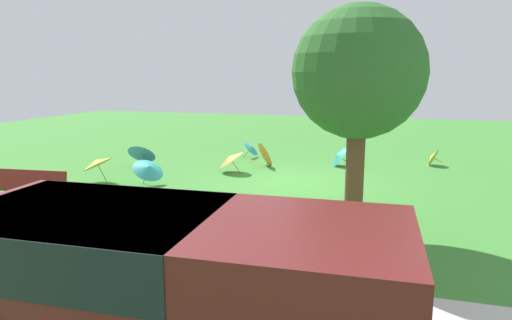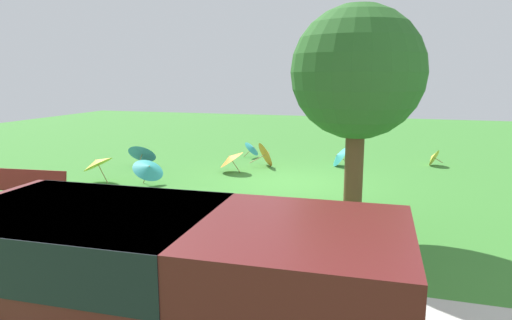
{
  "view_description": "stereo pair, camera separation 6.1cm",
  "coord_description": "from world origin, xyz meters",
  "px_view_note": "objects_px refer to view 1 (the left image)",
  "views": [
    {
      "loc": [
        -2.57,
        11.72,
        2.88
      ],
      "look_at": [
        0.9,
        0.11,
        0.6
      ],
      "focal_mm": 32.05,
      "sensor_mm": 36.0,
      "label": 1
    },
    {
      "loc": [
        -2.63,
        11.7,
        2.88
      ],
      "look_at": [
        0.9,
        0.11,
        0.6
      ],
      "focal_mm": 32.05,
      "sensor_mm": 36.0,
      "label": 2
    }
  ],
  "objects_px": {
    "van_dark": "(159,273)",
    "parasol_yellow_2": "(432,157)",
    "park_bench": "(37,189)",
    "parasol_yellow_0": "(97,162)",
    "parasol_teal_1": "(338,156)",
    "parasol_blue_0": "(142,152)",
    "parasol_orange_0": "(267,154)",
    "parasol_orange_1": "(230,158)",
    "parasol_teal_2": "(252,148)",
    "shade_tree": "(359,74)",
    "parasol_teal_0": "(149,168)"
  },
  "relations": [
    {
      "from": "park_bench",
      "to": "parasol_orange_1",
      "type": "height_order",
      "value": "park_bench"
    },
    {
      "from": "parasol_teal_2",
      "to": "parasol_blue_0",
      "type": "bearing_deg",
      "value": 39.92
    },
    {
      "from": "parasol_yellow_0",
      "to": "parasol_yellow_2",
      "type": "xyz_separation_m",
      "value": [
        -8.81,
        -5.13,
        -0.28
      ]
    },
    {
      "from": "park_bench",
      "to": "parasol_teal_1",
      "type": "bearing_deg",
      "value": -130.28
    },
    {
      "from": "parasol_orange_1",
      "to": "shade_tree",
      "type": "bearing_deg",
      "value": 132.86
    },
    {
      "from": "parasol_blue_0",
      "to": "parasol_orange_0",
      "type": "xyz_separation_m",
      "value": [
        -3.8,
        -1.1,
        -0.03
      ]
    },
    {
      "from": "parasol_teal_1",
      "to": "van_dark",
      "type": "bearing_deg",
      "value": 86.86
    },
    {
      "from": "parasol_orange_1",
      "to": "parasol_teal_2",
      "type": "height_order",
      "value": "parasol_orange_1"
    },
    {
      "from": "parasol_teal_0",
      "to": "parasol_yellow_2",
      "type": "height_order",
      "value": "parasol_teal_0"
    },
    {
      "from": "park_bench",
      "to": "parasol_yellow_0",
      "type": "height_order",
      "value": "park_bench"
    },
    {
      "from": "parasol_yellow_2",
      "to": "parasol_orange_1",
      "type": "distance_m",
      "value": 6.51
    },
    {
      "from": "parasol_yellow_0",
      "to": "parasol_orange_0",
      "type": "distance_m",
      "value": 5.13
    },
    {
      "from": "parasol_yellow_2",
      "to": "parasol_teal_1",
      "type": "bearing_deg",
      "value": 18.91
    },
    {
      "from": "park_bench",
      "to": "van_dark",
      "type": "bearing_deg",
      "value": 142.37
    },
    {
      "from": "parasol_yellow_2",
      "to": "parasol_orange_0",
      "type": "distance_m",
      "value": 5.31
    },
    {
      "from": "parasol_teal_0",
      "to": "parasol_orange_0",
      "type": "bearing_deg",
      "value": -124.53
    },
    {
      "from": "van_dark",
      "to": "parasol_yellow_2",
      "type": "distance_m",
      "value": 12.06
    },
    {
      "from": "van_dark",
      "to": "parasol_blue_0",
      "type": "distance_m",
      "value": 10.32
    },
    {
      "from": "van_dark",
      "to": "parasol_teal_2",
      "type": "bearing_deg",
      "value": -77.53
    },
    {
      "from": "parasol_yellow_2",
      "to": "parasol_teal_2",
      "type": "height_order",
      "value": "parasol_teal_2"
    },
    {
      "from": "parasol_orange_0",
      "to": "parasol_teal_2",
      "type": "relative_size",
      "value": 1.48
    },
    {
      "from": "parasol_orange_1",
      "to": "parasol_yellow_0",
      "type": "bearing_deg",
      "value": 37.25
    },
    {
      "from": "park_bench",
      "to": "parasol_teal_2",
      "type": "bearing_deg",
      "value": -109.38
    },
    {
      "from": "shade_tree",
      "to": "parasol_teal_2",
      "type": "relative_size",
      "value": 6.46
    },
    {
      "from": "parasol_teal_0",
      "to": "parasol_teal_1",
      "type": "relative_size",
      "value": 1.32
    },
    {
      "from": "park_bench",
      "to": "parasol_yellow_0",
      "type": "relative_size",
      "value": 1.9
    },
    {
      "from": "parasol_teal_1",
      "to": "parasol_blue_0",
      "type": "bearing_deg",
      "value": 16.42
    },
    {
      "from": "parasol_blue_0",
      "to": "parasol_orange_1",
      "type": "relative_size",
      "value": 1.0
    },
    {
      "from": "van_dark",
      "to": "parasol_blue_0",
      "type": "relative_size",
      "value": 4.92
    },
    {
      "from": "shade_tree",
      "to": "parasol_yellow_2",
      "type": "bearing_deg",
      "value": -104.89
    },
    {
      "from": "parasol_yellow_0",
      "to": "parasol_blue_0",
      "type": "bearing_deg",
      "value": -89.18
    },
    {
      "from": "parasol_blue_0",
      "to": "parasol_teal_0",
      "type": "relative_size",
      "value": 0.87
    },
    {
      "from": "parasol_teal_1",
      "to": "parasol_yellow_2",
      "type": "bearing_deg",
      "value": -161.09
    },
    {
      "from": "parasol_teal_1",
      "to": "parasol_yellow_2",
      "type": "distance_m",
      "value": 3.05
    },
    {
      "from": "parasol_blue_0",
      "to": "parasol_teal_1",
      "type": "bearing_deg",
      "value": -163.58
    },
    {
      "from": "parasol_blue_0",
      "to": "parasol_yellow_2",
      "type": "height_order",
      "value": "parasol_blue_0"
    },
    {
      "from": "parasol_blue_0",
      "to": "parasol_teal_2",
      "type": "height_order",
      "value": "parasol_blue_0"
    },
    {
      "from": "parasol_yellow_0",
      "to": "parasol_orange_1",
      "type": "distance_m",
      "value": 3.74
    },
    {
      "from": "parasol_yellow_0",
      "to": "parasol_teal_1",
      "type": "distance_m",
      "value": 7.24
    },
    {
      "from": "parasol_teal_0",
      "to": "parasol_teal_1",
      "type": "xyz_separation_m",
      "value": [
        -4.46,
        -3.99,
        -0.13
      ]
    },
    {
      "from": "parasol_blue_0",
      "to": "park_bench",
      "type": "bearing_deg",
      "value": 93.82
    },
    {
      "from": "park_bench",
      "to": "parasol_yellow_0",
      "type": "xyz_separation_m",
      "value": [
        0.29,
        -2.51,
        0.09
      ]
    },
    {
      "from": "parasol_blue_0",
      "to": "parasol_yellow_2",
      "type": "bearing_deg",
      "value": -162.76
    },
    {
      "from": "parasol_teal_0",
      "to": "shade_tree",
      "type": "bearing_deg",
      "value": 158.59
    },
    {
      "from": "parasol_teal_0",
      "to": "parasol_orange_0",
      "type": "distance_m",
      "value": 4.05
    },
    {
      "from": "parasol_teal_1",
      "to": "parasol_teal_0",
      "type": "bearing_deg",
      "value": 41.86
    },
    {
      "from": "parasol_teal_1",
      "to": "parasol_yellow_0",
      "type": "bearing_deg",
      "value": 34.96
    },
    {
      "from": "parasol_teal_0",
      "to": "parasol_teal_2",
      "type": "bearing_deg",
      "value": -106.68
    },
    {
      "from": "van_dark",
      "to": "parasol_teal_1",
      "type": "xyz_separation_m",
      "value": [
        -0.58,
        -10.55,
        -0.58
      ]
    },
    {
      "from": "parasol_teal_0",
      "to": "parasol_yellow_0",
      "type": "distance_m",
      "value": 1.48
    }
  ]
}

